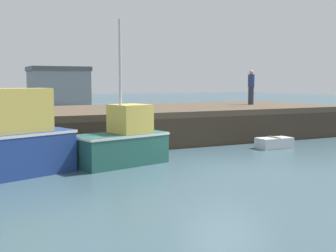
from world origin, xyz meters
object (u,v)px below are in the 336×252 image
fishing_boat_near_left (6,144)px  dockworker (251,87)px  rowboat (274,143)px  fishing_boat_near_right (123,142)px

fishing_boat_near_left → dockworker: 14.21m
fishing_boat_near_left → rowboat: fishing_boat_near_left is taller
fishing_boat_near_left → fishing_boat_near_right: fishing_boat_near_right is taller
dockworker → rowboat: bearing=-116.6°
fishing_boat_near_right → dockworker: bearing=31.3°
fishing_boat_near_left → rowboat: bearing=6.6°
fishing_boat_near_left → dockworker: size_ratio=2.33×
fishing_boat_near_right → rowboat: fishing_boat_near_right is taller
fishing_boat_near_left → rowboat: size_ratio=2.91×
fishing_boat_near_right → dockworker: size_ratio=2.58×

